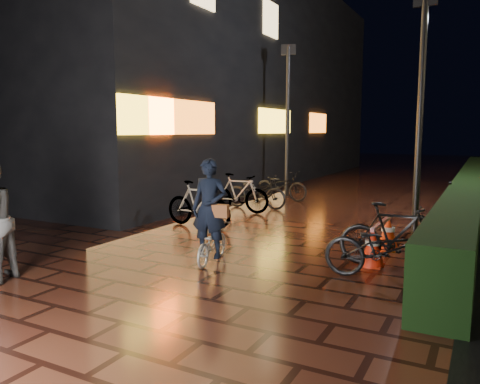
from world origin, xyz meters
The scene contains 10 objects.
ground centered at (0.00, 0.00, 0.00)m, with size 80.00×80.00×0.00m, color #381911.
hedge centered at (3.30, 8.00, 0.50)m, with size 0.70×20.00×1.00m, color black.
storefront_block centered at (-9.50, 11.50, 4.50)m, with size 12.09×22.00×9.00m.
lamp_post_hedge centered at (2.34, 3.63, 2.86)m, with size 0.50×0.14×5.20m.
lamp_post_sf centered at (-2.39, 7.61, 2.81)m, with size 0.48×0.23×5.10m.
cyclist centered at (-0.38, -0.70, 0.67)m, with size 0.69×1.31×1.79m.
traffic_barrier centered at (2.11, 1.03, 0.33)m, with size 0.44×1.63×0.66m.
cart_assembly centered at (3.07, 4.90, 0.55)m, with size 0.70×0.75×1.07m.
parked_bikes_storefront centered at (-2.22, 4.39, 0.51)m, with size 2.02×5.53×1.08m.
parked_bikes_hedge centered at (2.44, 0.05, 0.51)m, with size 1.87×1.46×1.08m.
Camera 1 is at (3.70, -7.33, 2.24)m, focal length 35.00 mm.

